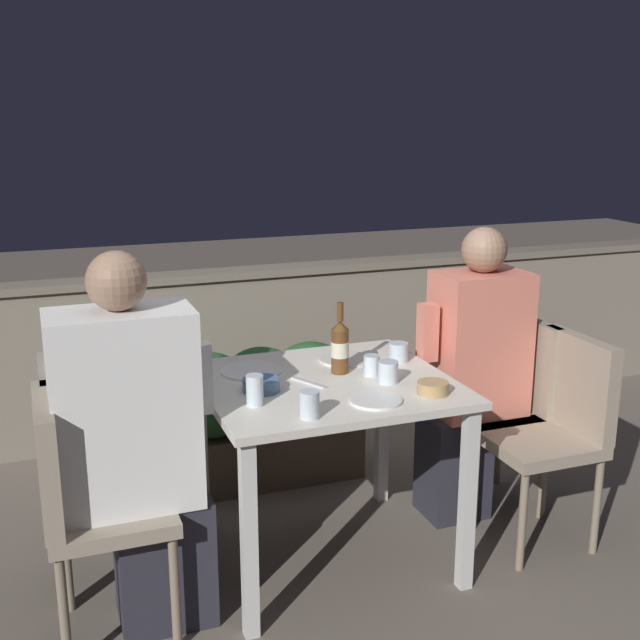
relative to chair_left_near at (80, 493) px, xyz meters
The scene contains 23 objects.
ground_plane 1.08m from the chair_left_near, 10.75° to the left, with size 16.00×16.00×0.00m, color #665B51.
parapet_wall 1.88m from the chair_left_near, 60.58° to the left, with size 9.00×0.18×0.90m.
dining_table 0.94m from the chair_left_near, 10.75° to the left, with size 0.92×0.84×0.75m.
planter_hedge 1.32m from the chair_left_near, 46.84° to the left, with size 0.92×0.47×0.65m.
chair_left_near is the anchor object (origin of this frame).
person_white_polo 0.23m from the chair_left_near, ahead, with size 0.52×0.26×1.32m.
chair_left_far 0.34m from the chair_left_near, 85.38° to the left, with size 0.41×0.41×0.86m.
person_blue_shirt 0.42m from the chair_left_near, 57.27° to the left, with size 0.50×0.26×1.22m.
chair_right_near 1.86m from the chair_left_near, ahead, with size 0.41×0.41×0.86m.
chair_right_far 1.86m from the chair_left_near, 10.07° to the left, with size 0.41×0.41×0.86m.
person_coral_top 1.68m from the chair_left_near, 11.21° to the left, with size 0.48×0.26×1.27m.
beer_bottle 1.08m from the chair_left_near, 13.54° to the left, with size 0.07×0.07×0.28m.
plate_0 0.81m from the chair_left_near, 28.27° to the left, with size 0.24×0.24×0.01m.
plate_1 1.03m from the chair_left_near, ahead, with size 0.19×0.19×0.01m.
plate_2 1.17m from the chair_left_near, 19.47° to the left, with size 0.21×0.21×0.01m.
bowl_0 1.26m from the chair_left_near, ahead, with size 0.11×0.11×0.05m.
bowl_1 0.72m from the chair_left_near, 12.66° to the left, with size 0.14×0.14×0.05m.
glass_cup_0 1.16m from the chair_left_near, ahead, with size 0.08×0.08×0.08m.
glass_cup_1 0.80m from the chair_left_near, 12.09° to the right, with size 0.07×0.07×0.09m.
glass_cup_2 1.34m from the chair_left_near, 12.92° to the left, with size 0.08×0.08×0.08m.
glass_cup_3 0.66m from the chair_left_near, ahead, with size 0.06×0.06×0.11m.
glass_cup_4 1.15m from the chair_left_near, ahead, with size 0.06×0.06×0.08m.
fork_0 0.89m from the chair_left_near, 10.84° to the left, with size 0.09×0.16×0.01m.
Camera 1 is at (-1.02, -2.67, 1.74)m, focal length 45.00 mm.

